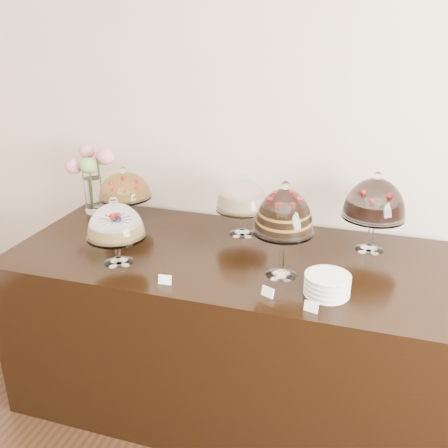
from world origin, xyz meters
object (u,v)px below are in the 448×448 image
(display_counter, at_px, (227,327))
(plate_stack, at_px, (327,285))
(cake_stand_dark_choco, at_px, (375,201))
(flower_vase, at_px, (93,173))
(cake_stand_choco_layer, at_px, (284,215))
(cake_stand_cheesecake, at_px, (243,197))
(cake_stand_fruit_tart, at_px, (125,187))
(cake_stand_sugar_sponge, at_px, (116,224))

(display_counter, height_order, plate_stack, plate_stack)
(display_counter, bearing_deg, cake_stand_dark_choco, 20.89)
(cake_stand_dark_choco, distance_m, flower_vase, 1.65)
(display_counter, relative_size, cake_stand_choco_layer, 4.80)
(cake_stand_cheesecake, height_order, flower_vase, flower_vase)
(cake_stand_cheesecake, height_order, cake_stand_fruit_tart, cake_stand_cheesecake)
(display_counter, height_order, cake_stand_sugar_sponge, cake_stand_sugar_sponge)
(cake_stand_dark_choco, height_order, cake_stand_fruit_tart, cake_stand_dark_choco)
(cake_stand_choco_layer, height_order, cake_stand_cheesecake, cake_stand_choco_layer)
(plate_stack, bearing_deg, cake_stand_sugar_sponge, 179.06)
(cake_stand_cheesecake, bearing_deg, flower_vase, 176.06)
(display_counter, xyz_separation_m, flower_vase, (-0.96, 0.34, 0.70))
(cake_stand_cheesecake, xyz_separation_m, cake_stand_fruit_tart, (-0.71, -0.02, -0.01))
(plate_stack, bearing_deg, display_counter, 153.04)
(cake_stand_sugar_sponge, bearing_deg, display_counter, 28.07)
(cake_stand_fruit_tart, xyz_separation_m, flower_vase, (-0.26, 0.09, 0.04))
(cake_stand_fruit_tart, bearing_deg, cake_stand_choco_layer, -21.37)
(cake_stand_sugar_sponge, distance_m, cake_stand_choco_layer, 0.81)
(cake_stand_sugar_sponge, xyz_separation_m, plate_stack, (1.02, -0.02, -0.15))
(display_counter, distance_m, cake_stand_dark_choco, 1.03)
(display_counter, relative_size, cake_stand_fruit_tart, 6.60)
(display_counter, relative_size, plate_stack, 11.41)
(cake_stand_cheesecake, relative_size, plate_stack, 1.82)
(cake_stand_sugar_sponge, distance_m, cake_stand_cheesecake, 0.72)
(display_counter, height_order, cake_stand_dark_choco, cake_stand_dark_choco)
(cake_stand_dark_choco, height_order, plate_stack, cake_stand_dark_choco)
(flower_vase, distance_m, plate_stack, 1.63)
(cake_stand_choco_layer, height_order, plate_stack, cake_stand_choco_layer)
(display_counter, bearing_deg, flower_vase, 160.71)
(cake_stand_sugar_sponge, bearing_deg, flower_vase, 128.87)
(cake_stand_cheesecake, xyz_separation_m, cake_stand_dark_choco, (0.69, -0.00, 0.05))
(flower_vase, bearing_deg, display_counter, -19.29)
(display_counter, bearing_deg, cake_stand_sugar_sponge, -151.93)
(flower_vase, bearing_deg, cake_stand_choco_layer, -20.85)
(plate_stack, bearing_deg, flower_vase, 157.86)
(cake_stand_choco_layer, xyz_separation_m, cake_stand_dark_choco, (0.38, 0.41, -0.04))
(cake_stand_sugar_sponge, bearing_deg, cake_stand_choco_layer, 7.73)
(cake_stand_sugar_sponge, relative_size, cake_stand_fruit_tart, 1.02)
(cake_stand_fruit_tart, bearing_deg, flower_vase, 161.20)
(display_counter, distance_m, cake_stand_fruit_tart, 0.99)
(cake_stand_cheesecake, xyz_separation_m, plate_stack, (0.53, -0.54, -0.17))
(cake_stand_fruit_tart, distance_m, plate_stack, 1.35)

